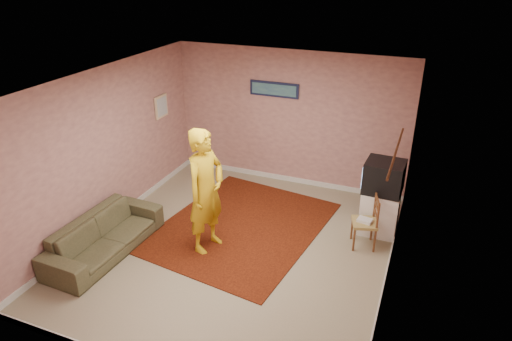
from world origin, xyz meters
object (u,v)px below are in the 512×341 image
at_px(tv_cabinet, 379,211).
at_px(chair_b, 365,217).
at_px(crt_tv, 384,177).
at_px(person, 206,191).
at_px(sofa, 104,236).
at_px(chair_a, 388,189).

distance_m(tv_cabinet, chair_b, 0.55).
bearing_deg(crt_tv, person, -146.07).
bearing_deg(person, sofa, 129.24).
bearing_deg(tv_cabinet, person, -148.98).
xyz_separation_m(tv_cabinet, chair_a, (0.05, 0.47, 0.19)).
relative_size(sofa, person, 1.02).
height_order(chair_a, sofa, chair_a).
distance_m(chair_a, chair_b, 1.00).
bearing_deg(chair_b, person, -83.84).
height_order(tv_cabinet, chair_a, chair_a).
relative_size(chair_b, sofa, 0.24).
xyz_separation_m(tv_cabinet, chair_b, (-0.16, -0.51, 0.15)).
xyz_separation_m(chair_b, person, (-2.21, -0.92, 0.45)).
relative_size(tv_cabinet, person, 0.38).
distance_m(chair_a, person, 3.10).
bearing_deg(chair_a, chair_b, -104.94).
height_order(crt_tv, chair_a, crt_tv).
distance_m(tv_cabinet, crt_tv, 0.62).
xyz_separation_m(tv_cabinet, sofa, (-3.75, -2.13, -0.08)).
height_order(tv_cabinet, crt_tv, crt_tv).
bearing_deg(person, chair_a, -39.76).
bearing_deg(person, tv_cabinet, -46.75).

